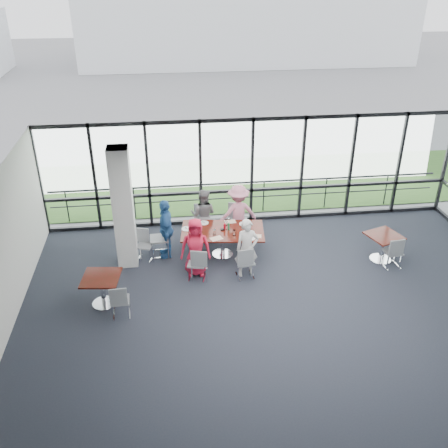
{
  "coord_description": "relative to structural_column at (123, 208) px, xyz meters",
  "views": [
    {
      "loc": [
        -2.47,
        -8.32,
        7.16
      ],
      "look_at": [
        -1.09,
        2.8,
        1.1
      ],
      "focal_mm": 40.0,
      "sensor_mm": 36.0,
      "label": 1
    }
  ],
  "objects": [
    {
      "name": "plate_fl",
      "position": [
        2.05,
        0.56,
        -0.84
      ],
      "size": [
        0.26,
        0.26,
        0.01
      ],
      "primitive_type": "cylinder",
      "color": "white",
      "rests_on": "main_table"
    },
    {
      "name": "side_table_left",
      "position": [
        -0.48,
        -1.72,
        -0.97
      ],
      "size": [
        0.93,
        0.93,
        0.75
      ],
      "rotation": [
        0.0,
        0.0,
        -0.12
      ],
      "color": "#3C180C",
      "rests_on": "ground"
    },
    {
      "name": "plate_fr",
      "position": [
        3.13,
        0.36,
        -0.84
      ],
      "size": [
        0.28,
        0.28,
        0.01
      ],
      "primitive_type": "cylinder",
      "color": "white",
      "rests_on": "main_table"
    },
    {
      "name": "apron",
      "position": [
        3.6,
        7.0,
        -1.62
      ],
      "size": [
        80.0,
        70.0,
        0.02
      ],
      "primitive_type": "cube",
      "color": "gray",
      "rests_on": "ground"
    },
    {
      "name": "diner_far_right",
      "position": [
        3.04,
        0.9,
        -0.77
      ],
      "size": [
        1.13,
        0.67,
        1.65
      ],
      "primitive_type": "imported",
      "rotation": [
        0.0,
        0.0,
        3.26
      ],
      "color": "pink",
      "rests_on": "ground"
    },
    {
      "name": "chair_spare_la",
      "position": [
        -0.06,
        -2.18,
        -1.19
      ],
      "size": [
        0.42,
        0.42,
        0.82
      ],
      "primitive_type": null,
      "rotation": [
        0.0,
        0.0,
        0.04
      ],
      "color": "gray",
      "rests_on": "ground"
    },
    {
      "name": "tumbler_c",
      "position": [
        2.63,
        0.35,
        -0.78
      ],
      "size": [
        0.07,
        0.07,
        0.13
      ],
      "primitive_type": "cylinder",
      "color": "white",
      "rests_on": "main_table"
    },
    {
      "name": "menu_c",
      "position": [
        2.77,
        0.56,
        -0.85
      ],
      "size": [
        0.32,
        0.23,
        0.0
      ],
      "primitive_type": "cube",
      "rotation": [
        0.0,
        0.0,
        0.07
      ],
      "color": "white",
      "rests_on": "main_table"
    },
    {
      "name": "floor",
      "position": [
        3.6,
        -3.0,
        -1.61
      ],
      "size": [
        12.0,
        10.0,
        0.02
      ],
      "primitive_type": "cube",
      "color": "#222631",
      "rests_on": "ground"
    },
    {
      "name": "tumbler_a",
      "position": [
        2.27,
        -0.11,
        -0.78
      ],
      "size": [
        0.07,
        0.07,
        0.15
      ],
      "primitive_type": "cylinder",
      "color": "white",
      "rests_on": "main_table"
    },
    {
      "name": "chair_main_end",
      "position": [
        0.83,
        0.31,
        -1.11
      ],
      "size": [
        0.49,
        0.49,
        0.99
      ],
      "primitive_type": null,
      "rotation": [
        0.0,
        0.0,
        -1.55
      ],
      "color": "gray",
      "rests_on": "ground"
    },
    {
      "name": "green_bottle",
      "position": [
        2.67,
        0.1,
        -0.75
      ],
      "size": [
        0.05,
        0.05,
        0.2
      ],
      "primitive_type": "cylinder",
      "color": "#216E39",
      "rests_on": "main_table"
    },
    {
      "name": "plate_nl",
      "position": [
        1.88,
        -0.26,
        -0.84
      ],
      "size": [
        0.25,
        0.25,
        0.01
      ],
      "primitive_type": "cylinder",
      "color": "white",
      "rests_on": "main_table"
    },
    {
      "name": "ketchup_bottle",
      "position": [
        2.56,
        0.13,
        -0.76
      ],
      "size": [
        0.06,
        0.06,
        0.18
      ],
      "primitive_type": "cylinder",
      "color": "#AB0413",
      "rests_on": "main_table"
    },
    {
      "name": "hangar_main",
      "position": [
        7.6,
        29.0,
        1.4
      ],
      "size": [
        24.0,
        10.0,
        6.0
      ],
      "primitive_type": "cube",
      "color": "white",
      "rests_on": "ground"
    },
    {
      "name": "structural_column",
      "position": [
        0.0,
        0.0,
        0.0
      ],
      "size": [
        0.5,
        0.5,
        3.2
      ],
      "primitive_type": "cube",
      "color": "white",
      "rests_on": "ground"
    },
    {
      "name": "tumbler_b",
      "position": [
        2.77,
        -0.2,
        -0.77
      ],
      "size": [
        0.08,
        0.08,
        0.15
      ],
      "primitive_type": "cylinder",
      "color": "white",
      "rests_on": "main_table"
    },
    {
      "name": "chair_main_fl",
      "position": [
        2.05,
        1.31,
        -1.17
      ],
      "size": [
        0.43,
        0.43,
        0.85
      ],
      "primitive_type": null,
      "rotation": [
        0.0,
        0.0,
        3.11
      ],
      "color": "gray",
      "rests_on": "ground"
    },
    {
      "name": "chair_main_nr",
      "position": [
        2.94,
        -1.0,
        -1.17
      ],
      "size": [
        0.48,
        0.48,
        0.87
      ],
      "primitive_type": null,
      "rotation": [
        0.0,
        0.0,
        0.14
      ],
      "color": "gray",
      "rests_on": "ground"
    },
    {
      "name": "menu_b",
      "position": [
        3.33,
        -0.31,
        -0.85
      ],
      "size": [
        0.31,
        0.25,
        0.0
      ],
      "primitive_type": "cube",
      "rotation": [
        0.0,
        0.0,
        -0.21
      ],
      "color": "white",
      "rests_on": "main_table"
    },
    {
      "name": "chair_main_fr",
      "position": [
        3.07,
        1.04,
        -1.13
      ],
      "size": [
        0.55,
        0.55,
        0.95
      ],
      "primitive_type": null,
      "rotation": [
        0.0,
        0.0,
        2.93
      ],
      "color": "gray",
      "rests_on": "ground"
    },
    {
      "name": "curtain_wall_back",
      "position": [
        3.6,
        2.0,
        0.0
      ],
      "size": [
        12.0,
        0.1,
        3.2
      ],
      "primitive_type": "cube",
      "color": "white",
      "rests_on": "ground"
    },
    {
      "name": "chair_main_nl",
      "position": [
        1.74,
        -0.93,
        -1.17
      ],
      "size": [
        0.51,
        0.51,
        0.87
      ],
      "primitive_type": null,
      "rotation": [
        0.0,
        0.0,
        -0.23
      ],
      "color": "gray",
      "rests_on": "ground"
    },
    {
      "name": "diner_end",
      "position": [
        1.02,
        0.26,
        -0.78
      ],
      "size": [
        0.55,
        0.98,
        1.64
      ],
      "primitive_type": "imported",
      "rotation": [
        0.0,
        0.0,
        -1.54
      ],
      "color": "#2C61A1",
      "rests_on": "ground"
    },
    {
      "name": "grass_strip",
      "position": [
        3.6,
        5.0,
        -1.59
      ],
      "size": [
        80.0,
        5.0,
        0.01
      ],
      "primitive_type": "cube",
      "color": "#335722",
      "rests_on": "ground"
    },
    {
      "name": "chair_spare_r",
      "position": [
        6.79,
        -1.0,
        -1.17
      ],
      "size": [
        0.46,
        0.46,
        0.86
      ],
      "primitive_type": null,
      "rotation": [
        0.0,
        0.0,
        0.09
      ],
      "color": "gray",
      "rests_on": "ground"
    },
    {
      "name": "main_table",
      "position": [
        2.51,
        0.1,
        -0.96
      ],
      "size": [
        2.29,
        1.44,
        0.75
      ],
      "rotation": [
        0.0,
        0.0,
        -0.12
      ],
      "color": "#3C180C",
      "rests_on": "ground"
    },
    {
      "name": "diner_near_right",
      "position": [
        2.99,
        -0.93,
        -0.83
      ],
      "size": [
        0.58,
        0.44,
        1.55
      ],
      "primitive_type": "imported",
      "rotation": [
        0.0,
        0.0,
        0.04
      ],
      "color": "beige",
      "rests_on": "ground"
    },
    {
      "name": "side_table_right",
      "position": [
        6.65,
        -0.67,
        -0.98
      ],
      "size": [
        1.01,
        1.01,
        0.75
      ],
      "rotation": [
        0.0,
        0.0,
        0.33
      ],
      "color": "#3C180C",
      "rests_on": "ground"
    },
    {
      "name": "plate_nr",
      "position": [
        3.16,
        -0.41,
        -0.84
      ],
      "size": [
        0.27,
        0.27,
        0.01
      ],
      "primitive_type": "cylinder",
      "color": "white",
      "rests_on": "main_table"
    },
    {
      "name": "condiment_caddy",
      "position": [
        2.51,
        0.11,
        -0.83
      ],
      "size": [
        0.1,
        0.07,
        0.04
      ],
      "primitive_type": "cube",
      "color": "black",
      "rests_on": "main_table"
    },
    {
      "name": "tumbler_d",
      "position": [
        1.77,
        0.07,
        -0.78
      ],
      "size": [
        0.07,
        0.07,
        0.13
      ],
      "primitive_type": "cylinder",
      "color": "white",
      "rests_on": "main_table"
    },
    {
      "name": "plate_end",
      "position": [
        1.57,
        0.28,
        -0.84
      ],
      "size": [
        0.28,
        0.28,
        0.01
      ],
      "primitive_type": "cylinder",
      "color": "white",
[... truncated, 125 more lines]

